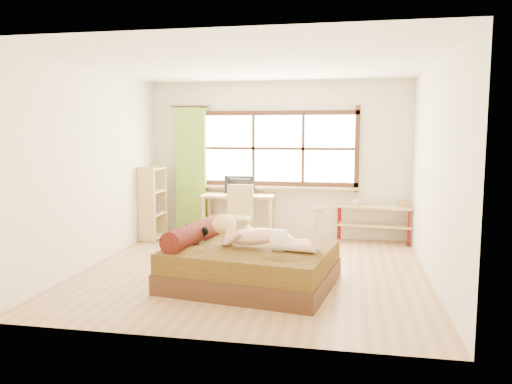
% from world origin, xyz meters
% --- Properties ---
extents(floor, '(4.50, 4.50, 0.00)m').
position_xyz_m(floor, '(0.00, 0.00, 0.00)').
color(floor, '#9E754C').
rests_on(floor, ground).
extents(ceiling, '(4.50, 4.50, 0.00)m').
position_xyz_m(ceiling, '(0.00, 0.00, 2.70)').
color(ceiling, white).
rests_on(ceiling, wall_back).
extents(wall_back, '(4.50, 0.00, 4.50)m').
position_xyz_m(wall_back, '(0.00, 2.25, 1.35)').
color(wall_back, silver).
rests_on(wall_back, floor).
extents(wall_front, '(4.50, 0.00, 4.50)m').
position_xyz_m(wall_front, '(0.00, -2.25, 1.35)').
color(wall_front, silver).
rests_on(wall_front, floor).
extents(wall_left, '(0.00, 4.50, 4.50)m').
position_xyz_m(wall_left, '(-2.25, 0.00, 1.35)').
color(wall_left, silver).
rests_on(wall_left, floor).
extents(wall_right, '(0.00, 4.50, 4.50)m').
position_xyz_m(wall_right, '(2.25, 0.00, 1.35)').
color(wall_right, silver).
rests_on(wall_right, floor).
extents(window, '(2.80, 0.16, 1.46)m').
position_xyz_m(window, '(0.00, 2.22, 1.51)').
color(window, '#FFEDBF').
rests_on(window, wall_back).
extents(curtain, '(0.55, 0.10, 2.20)m').
position_xyz_m(curtain, '(-1.55, 2.13, 1.15)').
color(curtain, olive).
rests_on(curtain, wall_back).
extents(bed, '(2.12, 1.80, 0.72)m').
position_xyz_m(bed, '(0.04, -0.60, 0.26)').
color(bed, black).
rests_on(bed, floor).
extents(woman, '(1.37, 0.59, 0.57)m').
position_xyz_m(woman, '(0.24, -0.65, 0.76)').
color(woman, beige).
rests_on(woman, bed).
extents(kitten, '(0.30, 0.16, 0.23)m').
position_xyz_m(kitten, '(-0.63, -0.50, 0.59)').
color(kitten, black).
rests_on(kitten, bed).
extents(desk, '(1.27, 0.63, 0.77)m').
position_xyz_m(desk, '(-0.64, 1.95, 0.67)').
color(desk, '#9E8356').
rests_on(desk, floor).
extents(monitor, '(0.53, 0.10, 0.31)m').
position_xyz_m(monitor, '(-0.64, 2.00, 0.93)').
color(monitor, black).
rests_on(monitor, desk).
extents(chair, '(0.46, 0.46, 0.97)m').
position_xyz_m(chair, '(-0.55, 1.59, 0.54)').
color(chair, '#9E8356').
rests_on(chair, floor).
extents(pipe_shelf, '(1.27, 0.45, 0.70)m').
position_xyz_m(pipe_shelf, '(1.65, 2.07, 0.46)').
color(pipe_shelf, '#9E8356').
rests_on(pipe_shelf, floor).
extents(cup, '(0.13, 0.13, 0.09)m').
position_xyz_m(cup, '(1.34, 2.07, 0.67)').
color(cup, gray).
rests_on(cup, pipe_shelf).
extents(book, '(0.18, 0.23, 0.02)m').
position_xyz_m(book, '(1.84, 2.07, 0.63)').
color(book, gray).
rests_on(book, pipe_shelf).
extents(bookshelf, '(0.31, 0.55, 1.25)m').
position_xyz_m(bookshelf, '(-2.08, 1.63, 0.63)').
color(bookshelf, '#9E8356').
rests_on(bookshelf, floor).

